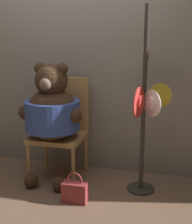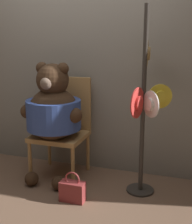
{
  "view_description": "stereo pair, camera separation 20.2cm",
  "coord_description": "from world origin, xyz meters",
  "px_view_note": "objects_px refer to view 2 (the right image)",
  "views": [
    {
      "loc": [
        1.12,
        -2.84,
        1.56
      ],
      "look_at": [
        0.34,
        0.15,
        0.8
      ],
      "focal_mm": 50.0,
      "sensor_mm": 36.0,
      "label": 1
    },
    {
      "loc": [
        1.32,
        -2.78,
        1.56
      ],
      "look_at": [
        0.34,
        0.15,
        0.8
      ],
      "focal_mm": 50.0,
      "sensor_mm": 36.0,
      "label": 2
    }
  ],
  "objects_px": {
    "teddy_bear": "(53,111)",
    "handbag_on_ground": "(72,191)",
    "chair": "(63,124)",
    "hat_display_rack": "(146,106)"
  },
  "relations": [
    {
      "from": "teddy_bear",
      "to": "hat_display_rack",
      "type": "relative_size",
      "value": 0.7
    },
    {
      "from": "teddy_bear",
      "to": "hat_display_rack",
      "type": "xyz_separation_m",
      "value": [
        0.99,
        -0.01,
        0.12
      ]
    },
    {
      "from": "chair",
      "to": "teddy_bear",
      "type": "height_order",
      "value": "teddy_bear"
    },
    {
      "from": "teddy_bear",
      "to": "chair",
      "type": "bearing_deg",
      "value": 82.81
    },
    {
      "from": "handbag_on_ground",
      "to": "hat_display_rack",
      "type": "bearing_deg",
      "value": 33.52
    },
    {
      "from": "teddy_bear",
      "to": "hat_display_rack",
      "type": "height_order",
      "value": "hat_display_rack"
    },
    {
      "from": "teddy_bear",
      "to": "handbag_on_ground",
      "type": "relative_size",
      "value": 4.26
    },
    {
      "from": "teddy_bear",
      "to": "handbag_on_ground",
      "type": "bearing_deg",
      "value": -47.39
    },
    {
      "from": "hat_display_rack",
      "to": "handbag_on_ground",
      "type": "relative_size",
      "value": 6.08
    },
    {
      "from": "hat_display_rack",
      "to": "handbag_on_ground",
      "type": "bearing_deg",
      "value": -146.48
    }
  ]
}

